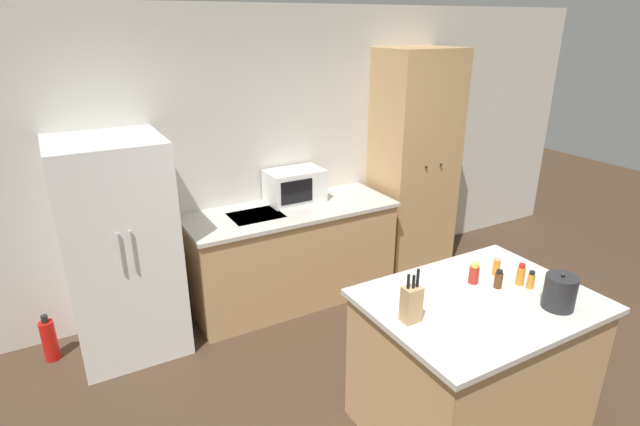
{
  "coord_description": "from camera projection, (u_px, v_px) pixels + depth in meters",
  "views": [
    {
      "loc": [
        -2.0,
        -1.78,
        2.46
      ],
      "look_at": [
        -0.22,
        1.4,
        1.05
      ],
      "focal_mm": 28.0,
      "sensor_mm": 36.0,
      "label": 1
    }
  ],
  "objects": [
    {
      "name": "kitchen_island",
      "position": [
        472.0,
        363.0,
        3.1
      ],
      "size": [
        1.33,
        0.99,
        0.93
      ],
      "color": "tan",
      "rests_on": "ground_plane"
    },
    {
      "name": "knife_block",
      "position": [
        411.0,
        303.0,
        2.68
      ],
      "size": [
        0.1,
        0.08,
        0.31
      ],
      "color": "tan",
      "rests_on": "kitchen_island"
    },
    {
      "name": "spice_bottle_tall_dark",
      "position": [
        498.0,
        279.0,
        3.04
      ],
      "size": [
        0.05,
        0.05,
        0.12
      ],
      "color": "#563319",
      "rests_on": "kitchen_island"
    },
    {
      "name": "spice_bottle_green_herb",
      "position": [
        521.0,
        275.0,
        3.07
      ],
      "size": [
        0.05,
        0.05,
        0.14
      ],
      "color": "orange",
      "rests_on": "kitchen_island"
    },
    {
      "name": "microwave",
      "position": [
        295.0,
        186.0,
        4.56
      ],
      "size": [
        0.51,
        0.33,
        0.3
      ],
      "color": "white",
      "rests_on": "back_counter"
    },
    {
      "name": "spice_bottle_short_red",
      "position": [
        497.0,
        266.0,
        3.19
      ],
      "size": [
        0.04,
        0.04,
        0.13
      ],
      "color": "orange",
      "rests_on": "kitchen_island"
    },
    {
      "name": "ground_plane",
      "position": [
        454.0,
        425.0,
        3.25
      ],
      "size": [
        14.0,
        14.0,
        0.0
      ],
      "primitive_type": "plane",
      "color": "#423021"
    },
    {
      "name": "back_counter",
      "position": [
        292.0,
        254.0,
        4.59
      ],
      "size": [
        1.89,
        0.72,
        0.9
      ],
      "color": "tan",
      "rests_on": "ground_plane"
    },
    {
      "name": "spice_bottle_amber_oil",
      "position": [
        474.0,
        274.0,
        3.09
      ],
      "size": [
        0.06,
        0.06,
        0.13
      ],
      "color": "#B2281E",
      "rests_on": "kitchen_island"
    },
    {
      "name": "refrigerator",
      "position": [
        120.0,
        249.0,
        3.77
      ],
      "size": [
        0.78,
        0.76,
        1.69
      ],
      "color": "white",
      "rests_on": "ground_plane"
    },
    {
      "name": "kettle",
      "position": [
        560.0,
        292.0,
        2.81
      ],
      "size": [
        0.18,
        0.18,
        0.22
      ],
      "color": "#232326",
      "rests_on": "kitchen_island"
    },
    {
      "name": "wall_back",
      "position": [
        292.0,
        153.0,
        4.68
      ],
      "size": [
        7.2,
        0.06,
        2.6
      ],
      "color": "beige",
      "rests_on": "ground_plane"
    },
    {
      "name": "spice_bottle_pale_salt",
      "position": [
        531.0,
        280.0,
        3.03
      ],
      "size": [
        0.04,
        0.04,
        0.11
      ],
      "color": "orange",
      "rests_on": "kitchen_island"
    },
    {
      "name": "pantry_cabinet",
      "position": [
        414.0,
        163.0,
        5.04
      ],
      "size": [
        0.76,
        0.59,
        2.23
      ],
      "color": "tan",
      "rests_on": "ground_plane"
    },
    {
      "name": "fire_extinguisher",
      "position": [
        49.0,
        340.0,
        3.82
      ],
      "size": [
        0.11,
        0.11,
        0.39
      ],
      "color": "red",
      "rests_on": "ground_plane"
    }
  ]
}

